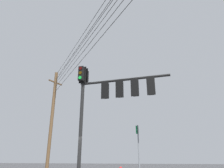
{
  "coord_description": "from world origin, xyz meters",
  "views": [
    {
      "loc": [
        10.58,
        4.03,
        1.55
      ],
      "look_at": [
        -0.12,
        2.69,
        5.41
      ],
      "focal_mm": 31.87,
      "sensor_mm": 36.0,
      "label": 1
    }
  ],
  "objects": [
    {
      "name": "signal_mast_assembly",
      "position": [
        -0.18,
        2.3,
        4.83
      ],
      "size": [
        1.41,
        5.28,
        6.66
      ],
      "color": "black",
      "rests_on": "ground"
    },
    {
      "name": "utility_pole_wooden",
      "position": [
        -8.55,
        -4.49,
        5.11
      ],
      "size": [
        1.73,
        0.86,
        10.04
      ],
      "color": "brown",
      "rests_on": "ground"
    },
    {
      "name": "overhead_wire_span",
      "position": [
        0.39,
        1.42,
        8.46
      ],
      "size": [
        17.89,
        11.85,
        2.79
      ],
      "color": "black"
    },
    {
      "name": "route_sign_primary",
      "position": [
        -1.11,
        4.05,
        1.91
      ],
      "size": [
        0.29,
        0.16,
        3.18
      ],
      "color": "slate",
      "rests_on": "ground"
    }
  ]
}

